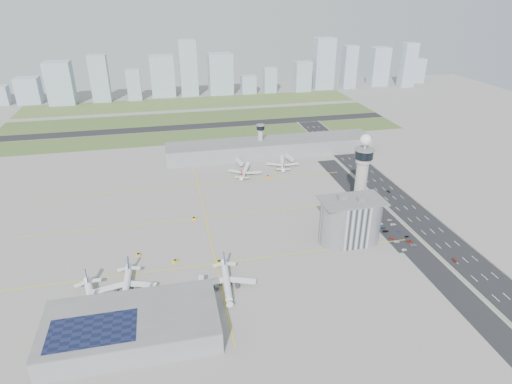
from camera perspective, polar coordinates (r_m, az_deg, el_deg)
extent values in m
plane|color=gray|center=(302.75, 1.43, -5.39)|extent=(1000.00, 1000.00, 0.00)
cube|color=#485B2B|center=(503.07, -6.96, 7.50)|extent=(480.00, 50.00, 0.08)
cube|color=#395227|center=(574.54, -7.77, 9.79)|extent=(480.00, 60.00, 0.08)
cube|color=#546A32|center=(651.65, -8.45, 11.67)|extent=(480.00, 70.00, 0.08)
cube|color=black|center=(538.20, -7.39, 8.71)|extent=(480.00, 22.00, 0.10)
cube|color=black|center=(345.49, 20.32, -2.91)|extent=(28.00, 500.00, 0.10)
cube|color=#9E9E99|center=(338.24, 18.32, -3.12)|extent=(0.60, 500.00, 1.20)
cube|color=#9E9E99|center=(352.67, 22.27, -2.56)|extent=(0.60, 500.00, 1.20)
cube|color=black|center=(325.84, 17.48, -4.26)|extent=(18.00, 260.00, 0.08)
cube|color=black|center=(316.10, 18.18, -5.35)|extent=(20.00, 44.00, 0.10)
cube|color=yellow|center=(272.13, -5.36, -9.51)|extent=(260.00, 0.60, 0.01)
cube|color=yellow|center=(322.75, -6.77, -3.44)|extent=(260.00, 0.60, 0.01)
cube|color=yellow|center=(376.14, -7.78, 0.95)|extent=(260.00, 0.60, 0.01)
cube|color=yellow|center=(322.75, -6.77, -3.44)|extent=(0.60, 260.00, 0.01)
cylinder|color=#ADAAA5|center=(320.98, 13.72, 0.60)|extent=(8.40, 8.40, 48.00)
cylinder|color=#ADAAA5|center=(312.50, 14.14, 4.25)|extent=(11.00, 11.00, 4.00)
cylinder|color=black|center=(311.10, 14.22, 4.93)|extent=(13.00, 13.00, 6.00)
cylinder|color=slate|center=(309.91, 14.29, 5.53)|extent=(14.00, 14.00, 1.00)
cylinder|color=#ADAAA5|center=(309.08, 14.34, 5.97)|extent=(1.60, 1.60, 5.00)
sphere|color=white|center=(307.64, 14.43, 6.76)|extent=(8.00, 8.00, 8.00)
cylinder|color=#ADAAA5|center=(435.80, 0.60, 6.72)|extent=(5.00, 5.00, 28.00)
cylinder|color=black|center=(431.11, 0.61, 8.60)|extent=(8.00, 8.00, 4.00)
cylinder|color=slate|center=(430.37, 0.61, 8.92)|extent=(8.60, 8.60, 0.80)
cube|color=#B2B2B7|center=(293.03, 12.45, -3.80)|extent=(18.00, 24.00, 30.00)
cylinder|color=#B2B2B7|center=(289.62, 10.83, -4.01)|extent=(24.00, 24.00, 30.00)
cylinder|color=#B2B2B7|center=(296.68, 14.04, -3.59)|extent=(24.00, 24.00, 30.00)
cube|color=slate|center=(285.88, 12.74, -1.12)|extent=(42.00, 24.00, 0.80)
cube|color=slate|center=(285.24, 11.44, -0.69)|extent=(6.00, 5.00, 3.00)
cube|color=slate|center=(285.77, 13.84, -0.96)|extent=(5.00, 4.00, 2.40)
cube|color=gray|center=(438.39, 1.94, 5.92)|extent=(210.00, 32.00, 15.00)
cube|color=slate|center=(435.76, 1.95, 6.89)|extent=(210.00, 32.00, 0.80)
cube|color=gray|center=(228.08, -16.16, -16.89)|extent=(84.00, 42.00, 12.00)
cube|color=slate|center=(223.89, -16.37, -15.68)|extent=(84.00, 42.00, 0.80)
cube|color=black|center=(221.65, -21.01, -16.84)|extent=(40.00, 22.00, 0.20)
imported|color=white|center=(299.37, 19.16, -7.26)|extent=(3.68, 1.72, 1.22)
imported|color=gray|center=(306.44, 18.24, -6.28)|extent=(4.00, 1.69, 1.28)
imported|color=#A62F22|center=(309.40, 17.69, -5.89)|extent=(4.11, 2.16, 1.10)
imported|color=black|center=(316.34, 16.90, -5.01)|extent=(4.34, 1.78, 1.26)
imported|color=navy|center=(320.26, 16.61, -4.58)|extent=(3.31, 1.63, 1.09)
imported|color=silver|center=(324.85, 16.27, -4.07)|extent=(3.37, 1.23, 1.10)
imported|color=gray|center=(306.51, 20.25, -6.62)|extent=(4.46, 2.16, 1.22)
imported|color=maroon|center=(309.81, 19.81, -6.17)|extent=(4.43, 2.06, 1.25)
imported|color=black|center=(314.74, 19.49, -5.61)|extent=(3.25, 1.46, 1.09)
imported|color=navy|center=(319.31, 18.60, -4.98)|extent=(3.45, 1.70, 1.09)
imported|color=white|center=(326.52, 17.83, -4.13)|extent=(4.43, 2.19, 1.21)
imported|color=#A9A9A9|center=(331.92, 17.39, -3.55)|extent=(4.04, 1.67, 1.17)
imported|color=maroon|center=(300.41, 24.94, -8.25)|extent=(1.67, 3.82, 1.28)
imported|color=black|center=(376.33, 17.26, 0.07)|extent=(1.90, 3.84, 1.21)
imported|color=navy|center=(441.83, 13.32, 4.43)|extent=(2.62, 4.84, 1.29)
imported|color=slate|center=(490.59, 8.81, 6.97)|extent=(1.45, 3.53, 1.20)
cube|color=#9EADC1|center=(732.58, -30.92, 10.99)|extent=(22.81, 18.25, 26.79)
cube|color=#9EADC1|center=(721.60, -28.04, 11.87)|extent=(32.30, 25.84, 36.93)
cube|color=#9EADC1|center=(692.74, -24.66, 13.06)|extent=(35.81, 28.65, 60.36)
cube|color=#9EADC1|center=(687.48, -20.12, 14.02)|extent=(25.49, 20.39, 66.89)
cube|color=#9EADC1|center=(683.42, -15.97, 13.58)|extent=(20.04, 16.03, 45.20)
cube|color=#9EADC1|center=(699.41, -12.35, 14.90)|extent=(35.76, 28.61, 61.22)
cube|color=#9EADC1|center=(693.60, -9.00, 16.01)|extent=(26.33, 21.06, 83.39)
cube|color=#9EADC1|center=(701.06, -4.75, 15.45)|extent=(36.96, 29.57, 62.11)
cube|color=#9EADC1|center=(703.04, -1.02, 14.13)|extent=(23.01, 18.41, 27.75)
cube|color=#9EADC1|center=(709.22, 1.85, 14.69)|extent=(20.22, 16.18, 38.97)
cube|color=#9EADC1|center=(721.47, 6.20, 15.07)|extent=(26.14, 20.92, 46.89)
cube|color=#9EADC1|center=(742.72, 8.95, 16.57)|extent=(32.26, 25.81, 81.20)
cube|color=#9EADC1|center=(754.06, 12.32, 15.96)|extent=(21.59, 17.28, 68.75)
cube|color=#9EADC1|center=(787.97, 16.04, 15.78)|extent=(30.25, 24.20, 63.40)
cube|color=#9EADC1|center=(791.47, 19.58, 15.66)|extent=(23.04, 18.43, 71.56)
cube|color=#9EADC1|center=(835.92, 20.67, 14.91)|extent=(22.64, 18.11, 41.06)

